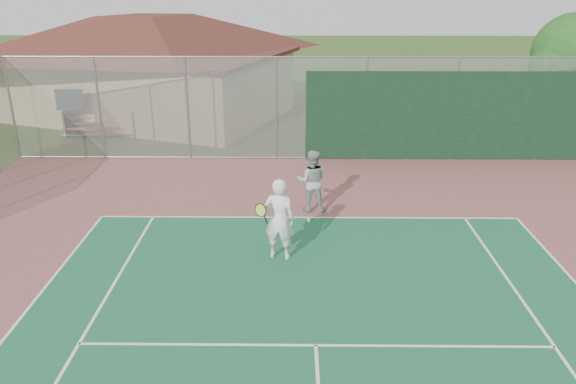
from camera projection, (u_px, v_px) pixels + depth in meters
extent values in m
cylinder|color=gray|center=(12.00, 109.00, 19.05)|extent=(0.08, 0.08, 3.50)
cylinder|color=gray|center=(100.00, 109.00, 19.02)|extent=(0.08, 0.08, 3.50)
cylinder|color=gray|center=(188.00, 109.00, 18.99)|extent=(0.08, 0.08, 3.50)
cylinder|color=gray|center=(276.00, 110.00, 18.96)|extent=(0.08, 0.08, 3.50)
cylinder|color=gray|center=(365.00, 110.00, 18.93)|extent=(0.08, 0.08, 3.50)
cylinder|color=gray|center=(454.00, 110.00, 18.90)|extent=(0.08, 0.08, 3.50)
cylinder|color=gray|center=(543.00, 110.00, 18.86)|extent=(0.08, 0.08, 3.50)
cylinder|color=gray|center=(306.00, 57.00, 18.32)|extent=(20.00, 0.05, 0.05)
cylinder|color=gray|center=(305.00, 158.00, 19.56)|extent=(20.00, 0.05, 0.05)
cube|color=#999EA0|center=(306.00, 110.00, 18.95)|extent=(20.00, 0.02, 3.50)
cube|color=black|center=(454.00, 116.00, 18.92)|extent=(10.00, 0.04, 3.00)
cube|color=tan|center=(151.00, 85.00, 25.27)|extent=(12.82, 10.64, 2.74)
cube|color=#572820|center=(148.00, 53.00, 24.75)|extent=(13.41, 11.23, 0.16)
pyramid|color=#572820|center=(145.00, 15.00, 24.18)|extent=(14.11, 11.71, 1.65)
cube|color=black|center=(176.00, 113.00, 21.95)|extent=(0.82, 0.06, 1.92)
cube|color=#B44729|center=(100.00, 128.00, 22.20)|extent=(2.92, 0.51, 0.05)
cube|color=#B2B5BA|center=(99.00, 134.00, 22.04)|extent=(2.92, 0.48, 0.04)
cube|color=#B44729|center=(103.00, 117.00, 22.58)|extent=(2.92, 0.51, 0.05)
cube|color=#B2B5BA|center=(102.00, 123.00, 22.42)|extent=(2.92, 0.48, 0.04)
cube|color=#B44729|center=(106.00, 105.00, 22.95)|extent=(2.92, 0.51, 0.05)
cube|color=#B2B5BA|center=(105.00, 111.00, 22.79)|extent=(2.92, 0.48, 0.04)
cube|color=#B2B5BA|center=(70.00, 120.00, 22.64)|extent=(0.20, 1.74, 1.07)
cube|color=#B2B5BA|center=(137.00, 120.00, 22.61)|extent=(0.20, 1.74, 1.07)
cylinder|color=#312212|center=(563.00, 109.00, 21.17)|extent=(0.33, 0.33, 2.58)
sphere|color=#1A4A17|center=(573.00, 54.00, 20.44)|extent=(2.94, 2.94, 2.94)
sphere|color=#1A4A17|center=(555.00, 68.00, 20.27)|extent=(1.84, 1.84, 1.84)
sphere|color=#1A4A17|center=(556.00, 56.00, 21.20)|extent=(1.84, 1.84, 1.84)
imported|color=white|center=(279.00, 220.00, 12.39)|extent=(0.77, 0.58, 1.89)
imported|color=#9C9EA0|center=(312.00, 181.00, 14.99)|extent=(0.86, 0.69, 1.69)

